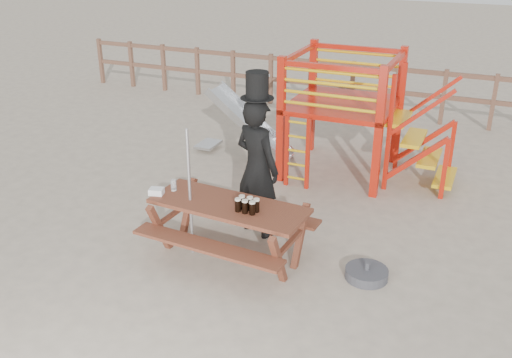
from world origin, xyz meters
name	(u,v)px	position (x,y,z in m)	size (l,w,h in m)	color
ground	(242,270)	(0.00, 0.00, 0.00)	(60.00, 60.00, 0.00)	tan
back_fence	(374,84)	(0.00, 7.00, 0.74)	(15.09, 0.09, 1.20)	brown
playground_fort	(338,112)	(0.12, 3.58, 1.07)	(4.71, 1.84, 2.10)	#B81B0C
picnic_table	(229,224)	(-0.29, 0.23, 0.49)	(2.07, 1.50, 0.77)	brown
man_with_hat	(257,164)	(-0.24, 1.00, 1.02)	(0.82, 0.68, 2.28)	black
metal_pole	(190,193)	(-0.79, 0.14, 0.86)	(0.04, 0.04, 1.72)	#B2B2B7
parasol_base	(367,274)	(1.46, 0.46, 0.06)	(0.53, 0.53, 0.22)	#3B3B40
paper_bag	(156,191)	(-1.26, 0.11, 0.81)	(0.18, 0.14, 0.08)	white
stout_pints	(247,205)	(0.01, 0.13, 0.86)	(0.28, 0.18, 0.17)	black
empty_glasses	(174,186)	(-1.12, 0.29, 0.84)	(0.08, 0.08, 0.15)	silver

